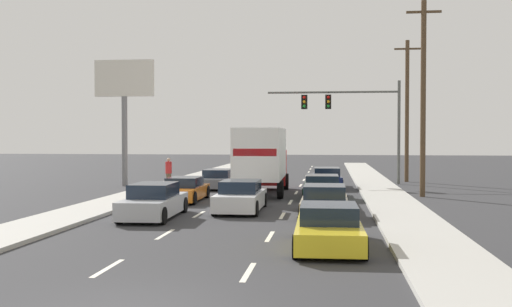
# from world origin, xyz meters

# --- Properties ---
(ground_plane) EXTENTS (140.00, 140.00, 0.00)m
(ground_plane) POSITION_xyz_m (0.00, 25.00, 0.00)
(ground_plane) COLOR #333335
(sidewalk_right) EXTENTS (2.46, 80.00, 0.14)m
(sidewalk_right) POSITION_xyz_m (6.48, 20.00, 0.07)
(sidewalk_right) COLOR #B2AFA8
(sidewalk_right) RESTS_ON ground_plane
(sidewalk_left) EXTENTS (2.46, 80.00, 0.14)m
(sidewalk_left) POSITION_xyz_m (-6.48, 20.00, 0.07)
(sidewalk_left) COLOR #B2AFA8
(sidewalk_left) RESTS_ON ground_plane
(lane_markings) EXTENTS (3.54, 62.00, 0.01)m
(lane_markings) POSITION_xyz_m (0.00, 23.43, 0.00)
(lane_markings) COLOR silver
(lane_markings) RESTS_ON ground_plane
(car_gray) EXTENTS (1.90, 4.28, 1.18)m
(car_gray) POSITION_xyz_m (-3.16, 25.50, 0.55)
(car_gray) COLOR slate
(car_gray) RESTS_ON ground_plane
(car_orange) EXTENTS (1.87, 4.37, 1.18)m
(car_orange) POSITION_xyz_m (-3.50, 18.27, 0.54)
(car_orange) COLOR orange
(car_orange) RESTS_ON ground_plane
(car_silver) EXTENTS (1.92, 4.63, 1.35)m
(car_silver) POSITION_xyz_m (-3.22, 12.21, 0.62)
(car_silver) COLOR #B7BABF
(car_silver) RESTS_ON ground_plane
(box_truck) EXTENTS (2.68, 8.24, 3.60)m
(box_truck) POSITION_xyz_m (-0.09, 22.01, 2.05)
(box_truck) COLOR white
(box_truck) RESTS_ON ground_plane
(car_white) EXTENTS (1.86, 4.40, 1.31)m
(car_white) POSITION_xyz_m (-0.17, 14.67, 0.60)
(car_white) COLOR white
(car_white) RESTS_ON ground_plane
(car_navy) EXTENTS (1.97, 4.65, 1.28)m
(car_navy) POSITION_xyz_m (3.39, 26.62, 0.59)
(car_navy) COLOR #141E4C
(car_navy) RESTS_ON ground_plane
(car_green) EXTENTS (2.02, 4.65, 1.21)m
(car_green) POSITION_xyz_m (3.19, 20.48, 0.55)
(car_green) COLOR #196B38
(car_green) RESTS_ON ground_plane
(car_tan) EXTENTS (1.93, 4.67, 1.25)m
(car_tan) POSITION_xyz_m (3.37, 13.67, 0.56)
(car_tan) COLOR tan
(car_tan) RESTS_ON ground_plane
(car_yellow) EXTENTS (2.00, 4.57, 1.22)m
(car_yellow) POSITION_xyz_m (3.55, 6.81, 0.55)
(car_yellow) COLOR yellow
(car_yellow) RESTS_ON ground_plane
(traffic_signal_mast) EXTENTS (8.87, 0.69, 6.90)m
(traffic_signal_mast) POSITION_xyz_m (4.50, 30.31, 5.02)
(traffic_signal_mast) COLOR #595B56
(traffic_signal_mast) RESTS_ON ground_plane
(utility_pole_mid) EXTENTS (1.80, 0.28, 10.28)m
(utility_pole_mid) POSITION_xyz_m (8.42, 21.90, 5.28)
(utility_pole_mid) COLOR brown
(utility_pole_mid) RESTS_ON ground_plane
(utility_pole_far) EXTENTS (1.80, 0.28, 9.91)m
(utility_pole_far) POSITION_xyz_m (8.93, 32.52, 5.09)
(utility_pole_far) COLOR brown
(utility_pole_far) RESTS_ON ground_plane
(roadside_billboard) EXTENTS (3.88, 0.36, 8.07)m
(roadside_billboard) POSITION_xyz_m (-9.49, 26.61, 5.73)
(roadside_billboard) COLOR slate
(roadside_billboard) RESTS_ON ground_plane
(pedestrian_near_corner) EXTENTS (0.38, 0.38, 1.74)m
(pedestrian_near_corner) POSITION_xyz_m (-6.09, 24.77, 1.01)
(pedestrian_near_corner) COLOR brown
(pedestrian_near_corner) RESTS_ON sidewalk_left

